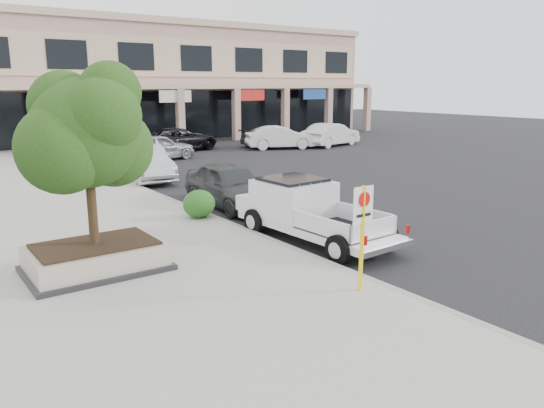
# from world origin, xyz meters

# --- Properties ---
(ground) EXTENTS (120.00, 120.00, 0.00)m
(ground) POSITION_xyz_m (0.00, 0.00, 0.00)
(ground) COLOR black
(ground) RESTS_ON ground
(sidewalk) EXTENTS (8.00, 52.00, 0.15)m
(sidewalk) POSITION_xyz_m (-5.50, 6.00, 0.07)
(sidewalk) COLOR gray
(sidewalk) RESTS_ON ground
(curb) EXTENTS (0.20, 52.00, 0.15)m
(curb) POSITION_xyz_m (-1.55, 6.00, 0.07)
(curb) COLOR gray
(curb) RESTS_ON ground
(strip_mall) EXTENTS (40.55, 12.43, 9.50)m
(strip_mall) POSITION_xyz_m (8.00, 33.93, 4.75)
(strip_mall) COLOR tan
(strip_mall) RESTS_ON ground
(planter) EXTENTS (3.20, 2.20, 0.68)m
(planter) POSITION_xyz_m (-6.47, 2.11, 0.48)
(planter) COLOR black
(planter) RESTS_ON sidewalk
(planter_tree) EXTENTS (2.90, 2.55, 4.00)m
(planter_tree) POSITION_xyz_m (-6.34, 2.27, 3.41)
(planter_tree) COLOR black
(planter_tree) RESTS_ON planter
(no_parking_sign) EXTENTS (0.55, 0.09, 2.30)m
(no_parking_sign) POSITION_xyz_m (-2.23, -2.47, 1.63)
(no_parking_sign) COLOR yellow
(no_parking_sign) RESTS_ON sidewalk
(hedge) EXTENTS (1.10, 0.99, 0.93)m
(hedge) POSITION_xyz_m (-2.04, 5.25, 0.62)
(hedge) COLOR #154C17
(hedge) RESTS_ON sidewalk
(pickup_truck) EXTENTS (2.32, 5.68, 1.76)m
(pickup_truck) POSITION_xyz_m (-0.35, 1.26, 0.88)
(pickup_truck) COLOR silver
(pickup_truck) RESTS_ON ground
(curb_car_a) EXTENTS (2.17, 4.93, 1.65)m
(curb_car_a) POSITION_xyz_m (-0.00, 6.58, 0.82)
(curb_car_a) COLOR #303335
(curb_car_a) RESTS_ON ground
(curb_car_b) EXTENTS (2.38, 5.19, 1.65)m
(curb_car_b) POSITION_xyz_m (-0.42, 13.77, 0.82)
(curb_car_b) COLOR #B0B3B8
(curb_car_b) RESTS_ON ground
(curb_car_c) EXTENTS (2.57, 5.61, 1.59)m
(curb_car_c) POSITION_xyz_m (-0.50, 18.33, 0.79)
(curb_car_c) COLOR silver
(curb_car_c) RESTS_ON ground
(curb_car_d) EXTENTS (2.95, 6.08, 1.67)m
(curb_car_d) POSITION_xyz_m (-0.61, 23.09, 0.83)
(curb_car_d) COLOR black
(curb_car_d) RESTS_ON ground
(lot_car_a) EXTENTS (5.05, 2.88, 1.62)m
(lot_car_a) POSITION_xyz_m (2.73, 19.58, 0.81)
(lot_car_a) COLOR #979A9E
(lot_car_a) RESTS_ON ground
(lot_car_b) EXTENTS (5.15, 3.39, 1.60)m
(lot_car_b) POSITION_xyz_m (12.30, 20.05, 0.80)
(lot_car_b) COLOR silver
(lot_car_b) RESTS_ON ground
(lot_car_c) EXTENTS (4.93, 2.68, 1.35)m
(lot_car_c) POSITION_xyz_m (12.73, 22.11, 0.68)
(lot_car_c) COLOR #303235
(lot_car_c) RESTS_ON ground
(lot_car_d) EXTENTS (6.04, 3.82, 1.55)m
(lot_car_d) POSITION_xyz_m (5.94, 23.06, 0.78)
(lot_car_d) COLOR black
(lot_car_d) RESTS_ON ground
(lot_car_e) EXTENTS (4.16, 1.87, 1.39)m
(lot_car_e) POSITION_xyz_m (7.51, 26.49, 0.69)
(lot_car_e) COLOR #94969C
(lot_car_e) RESTS_ON ground
(lot_car_f) EXTENTS (5.36, 2.86, 1.68)m
(lot_car_f) POSITION_xyz_m (16.40, 19.26, 0.84)
(lot_car_f) COLOR silver
(lot_car_f) RESTS_ON ground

